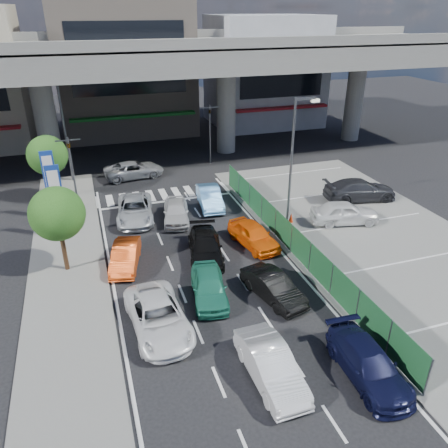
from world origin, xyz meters
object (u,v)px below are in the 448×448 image
object	(u,v)px
street_lamp_left	(66,123)
traffic_light_right	(210,120)
kei_truck_front_right	(210,197)
minivan_navy_back	(368,364)
sedan_black_mid	(205,247)
parked_sedan_white	(345,213)
hatch_black_mid_right	(273,287)
sedan_white_mid_left	(158,317)
parked_sedan_dgrey	(360,190)
traffic_light_left	(70,156)
traffic_cone	(291,218)
signboard_far	(50,176)
tree_near	(57,214)
sedan_white_front_mid	(176,211)
signboard_near	(56,192)
hatch_white_back_mid	(271,365)
taxi_teal_mid	(209,286)
wagon_silver_front_left	(135,210)
crossing_wagon_silver	(134,170)
tree_far	(47,155)
taxi_orange_right	(254,235)
street_lamp_right	(295,151)

from	to	relation	value
street_lamp_left	traffic_light_right	bearing A→B (deg)	4.83
kei_truck_front_right	minivan_navy_back	bearing A→B (deg)	-79.15
traffic_light_right	sedan_black_mid	size ratio (longest dim) A/B	1.16
parked_sedan_white	hatch_black_mid_right	bearing A→B (deg)	141.22
sedan_white_mid_left	parked_sedan_dgrey	xyz separation A→B (m)	(16.63, 9.67, 0.13)
traffic_light_left	sedan_white_mid_left	xyz separation A→B (m)	(3.01, -14.28, -3.25)
minivan_navy_back	parked_sedan_white	world-z (taller)	parked_sedan_white
sedan_white_mid_left	traffic_cone	distance (m)	12.89
signboard_far	tree_near	xyz separation A→B (m)	(0.60, -6.99, 0.32)
sedan_white_front_mid	kei_truck_front_right	xyz separation A→B (m)	(2.79, 1.57, 0.00)
street_lamp_left	traffic_cone	world-z (taller)	street_lamp_left
signboard_near	kei_truck_front_right	size ratio (longest dim) A/B	1.12
hatch_white_back_mid	traffic_cone	xyz separation A→B (m)	(6.73, 12.01, -0.32)
taxi_teal_mid	wagon_silver_front_left	bearing A→B (deg)	111.98
signboard_far	parked_sedan_white	xyz separation A→B (m)	(17.86, -6.65, -2.26)
traffic_light_right	signboard_far	world-z (taller)	traffic_light_right
street_lamp_left	sedan_black_mid	world-z (taller)	street_lamp_left
traffic_light_right	traffic_cone	size ratio (longest dim) A/B	8.29
hatch_white_back_mid	crossing_wagon_silver	bearing A→B (deg)	92.83
signboard_far	traffic_cone	world-z (taller)	signboard_far
tree_far	minivan_navy_back	size ratio (longest dim) A/B	1.09
sedan_white_mid_left	taxi_teal_mid	size ratio (longest dim) A/B	1.25
taxi_orange_right	kei_truck_front_right	size ratio (longest dim) A/B	0.97
tree_near	wagon_silver_front_left	xyz separation A→B (m)	(4.39, 5.29, -2.70)
traffic_light_left	wagon_silver_front_left	xyz separation A→B (m)	(3.59, -2.71, -3.25)
traffic_light_right	signboard_far	distance (m)	15.38
wagon_silver_front_left	kei_truck_front_right	world-z (taller)	same
signboard_far	sedan_black_mid	bearing A→B (deg)	-44.47
signboard_far	hatch_black_mid_right	bearing A→B (deg)	-51.46
tree_far	street_lamp_right	bearing A→B (deg)	-29.58
parked_sedan_dgrey	hatch_black_mid_right	bearing A→B (deg)	139.12
traffic_light_left	traffic_light_right	distance (m)	13.63
parked_sedan_dgrey	crossing_wagon_silver	bearing A→B (deg)	65.73
sedan_white_front_mid	kei_truck_front_right	world-z (taller)	same
hatch_white_back_mid	taxi_teal_mid	bearing A→B (deg)	95.61
sedan_black_mid	signboard_far	bearing A→B (deg)	146.51
street_lamp_left	parked_sedan_white	bearing A→B (deg)	-39.48
traffic_light_right	wagon_silver_front_left	xyz separation A→B (m)	(-8.11, -9.71, -3.25)
traffic_light_right	wagon_silver_front_left	distance (m)	13.06
traffic_light_left	sedan_black_mid	xyz separation A→B (m)	(6.68, -8.94, -3.28)
traffic_light_left	traffic_light_right	world-z (taller)	same
tree_far	sedan_black_mid	distance (m)	14.38
wagon_silver_front_left	signboard_far	bearing A→B (deg)	168.66
hatch_white_back_mid	minivan_navy_back	xyz separation A→B (m)	(3.59, -1.04, -0.05)
traffic_light_left	street_lamp_left	distance (m)	6.06
minivan_navy_back	taxi_teal_mid	size ratio (longest dim) A/B	1.10
taxi_orange_right	traffic_light_right	bearing A→B (deg)	71.93
hatch_black_mid_right	kei_truck_front_right	bearing A→B (deg)	74.78
taxi_teal_mid	parked_sedan_white	world-z (taller)	parked_sedan_white
street_lamp_right	kei_truck_front_right	world-z (taller)	street_lamp_right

